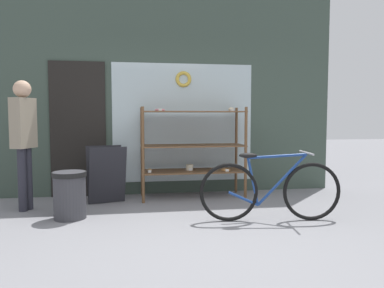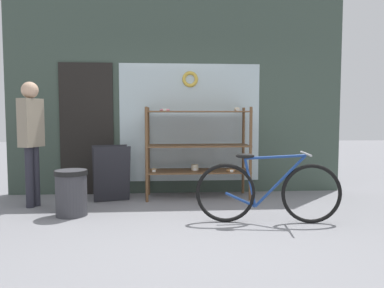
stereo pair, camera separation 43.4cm
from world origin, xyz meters
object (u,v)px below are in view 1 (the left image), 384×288
at_px(display_case, 193,145).
at_px(pedestrian, 24,134).
at_px(trash_bin, 70,193).
at_px(bicycle, 270,190).
at_px(sandwich_board, 106,174).

height_order(display_case, pedestrian, pedestrian).
height_order(display_case, trash_bin, display_case).
bearing_deg(display_case, trash_bin, -150.73).
bearing_deg(pedestrian, display_case, -54.14).
xyz_separation_m(display_case, pedestrian, (-2.33, -0.43, 0.21)).
distance_m(display_case, bicycle, 1.66).
xyz_separation_m(display_case, bicycle, (0.71, -1.43, -0.44)).
height_order(display_case, bicycle, display_case).
bearing_deg(pedestrian, trash_bin, -102.84).
bearing_deg(trash_bin, sandwich_board, 63.12).
relative_size(display_case, sandwich_board, 1.93).
bearing_deg(bicycle, trash_bin, 175.20).
bearing_deg(trash_bin, pedestrian, 141.73).
bearing_deg(display_case, pedestrian, -169.56).
bearing_deg(bicycle, display_case, 123.09).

